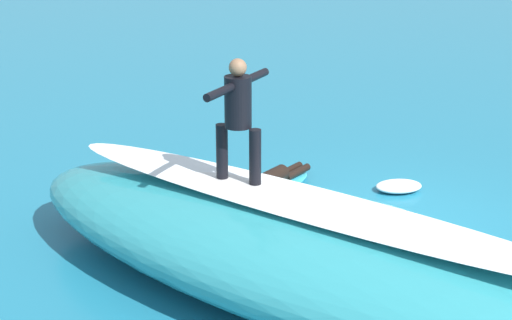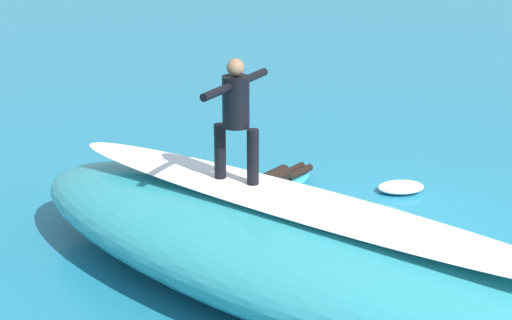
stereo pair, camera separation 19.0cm
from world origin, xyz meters
name	(u,v)px [view 1 (the left image)]	position (x,y,z in m)	size (l,w,h in m)	color
ground_plane	(398,230)	(0.00, 0.00, 0.00)	(120.00, 120.00, 0.00)	teal
wave_crest	(302,251)	(0.62, 2.30, 0.58)	(8.26, 2.78, 1.16)	teal
wave_foam_lip	(303,202)	(0.62, 2.30, 1.20)	(7.02, 0.97, 0.08)	white
surfboard_riding	(239,184)	(1.52, 2.08, 1.20)	(1.85, 0.50, 0.09)	silver
surfer_riding	(238,111)	(1.52, 2.08, 2.11)	(0.59, 1.40, 1.48)	black
surfboard_paddling	(269,190)	(2.21, -0.64, 0.05)	(2.03, 0.57, 0.09)	#33B2D1
surfer_paddling	(274,178)	(2.18, -0.75, 0.21)	(0.57, 1.54, 0.28)	black
foam_patch_near	(297,258)	(0.97, 1.49, 0.07)	(1.03, 0.89, 0.13)	white
foam_patch_mid	(399,186)	(0.35, -1.49, 0.08)	(0.74, 0.52, 0.15)	white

